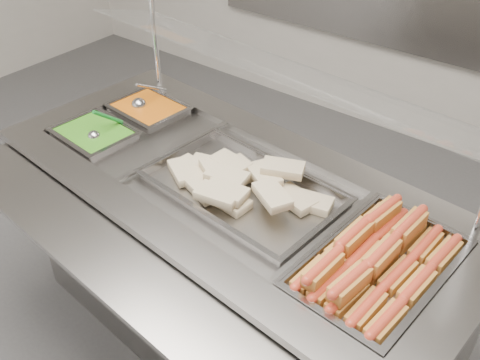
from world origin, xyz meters
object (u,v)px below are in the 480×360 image
Objects in this scene: steam_counter at (231,266)px; ladle at (140,104)px; pan_hotdogs at (377,272)px; pan_wraps at (242,192)px; serving_spoon at (97,133)px; sneeze_guard at (272,68)px.

steam_counter is 0.79m from ladle.
steam_counter is 3.37× the size of pan_hotdogs.
pan_hotdogs is at bearing -4.68° from pan_wraps.
ladle is 1.12× the size of serving_spoon.
pan_wraps is at bearing 175.32° from pan_hotdogs.
steam_counter is at bearing 175.32° from pan_wraps.
steam_counter is 9.84× the size of ladle.
pan_hotdogs is 2.92× the size of ladle.
steam_counter is at bearing 9.02° from serving_spoon.
pan_wraps is (0.04, -0.21, -0.37)m from sneeze_guard.
pan_hotdogs is 1.18m from serving_spoon.
steam_counter is at bearing -15.47° from ladle.
pan_hotdogs and pan_wraps have the same top height.
pan_wraps is at bearing 7.84° from serving_spoon.
sneeze_guard is at bearing 85.33° from steam_counter.
pan_wraps is 0.65m from serving_spoon.
sneeze_guard is 9.50× the size of serving_spoon.
ladle reaches higher than pan_wraps.
serving_spoon is (-0.65, -0.09, 0.03)m from pan_wraps.
sneeze_guard is at bearing 100.67° from pan_wraps.
steam_counter is 0.79m from sneeze_guard.
steam_counter is at bearing -94.67° from sneeze_guard.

